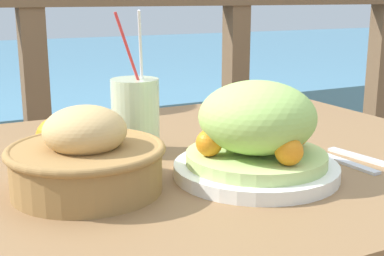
% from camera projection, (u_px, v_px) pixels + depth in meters
% --- Properties ---
extents(patio_table, '(1.25, 0.80, 0.73)m').
position_uv_depth(patio_table, '(136.00, 218.00, 0.89)').
color(patio_table, olive).
rests_on(patio_table, ground_plane).
extents(railing_fence, '(2.80, 0.08, 1.05)m').
position_uv_depth(railing_fence, '(36.00, 91.00, 1.56)').
color(railing_fence, brown).
rests_on(railing_fence, ground_plane).
extents(salad_plate, '(0.25, 0.25, 0.15)m').
position_uv_depth(salad_plate, '(257.00, 136.00, 0.80)').
color(salad_plate, white).
rests_on(salad_plate, patio_table).
extents(drink_glass, '(0.08, 0.08, 0.25)m').
position_uv_depth(drink_glass, '(136.00, 116.00, 0.92)').
color(drink_glass, beige).
rests_on(drink_glass, patio_table).
extents(bread_basket, '(0.22, 0.22, 0.12)m').
position_uv_depth(bread_basket, '(86.00, 158.00, 0.74)').
color(bread_basket, olive).
rests_on(bread_basket, patio_table).
extents(fork, '(0.03, 0.18, 0.00)m').
position_uv_depth(fork, '(335.00, 159.00, 0.89)').
color(fork, silver).
rests_on(fork, patio_table).
extents(knife, '(0.04, 0.18, 0.00)m').
position_uv_depth(knife, '(374.00, 161.00, 0.88)').
color(knife, silver).
rests_on(knife, patio_table).
extents(orange_near_basket, '(0.07, 0.07, 0.07)m').
position_uv_depth(orange_near_basket, '(56.00, 137.00, 0.91)').
color(orange_near_basket, orange).
rests_on(orange_near_basket, patio_table).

